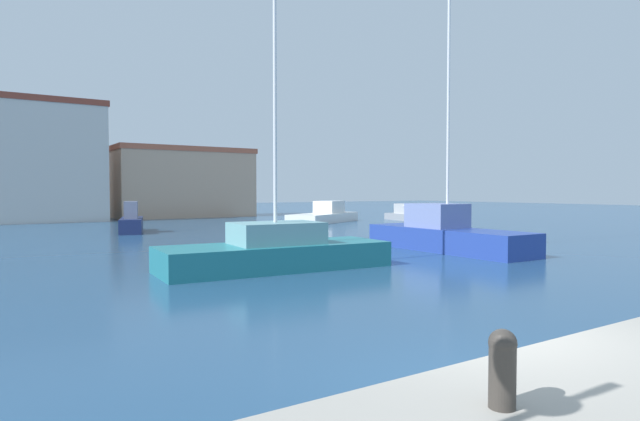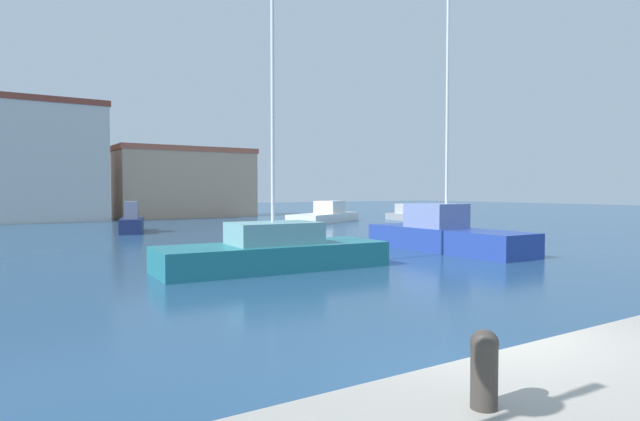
% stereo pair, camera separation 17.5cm
% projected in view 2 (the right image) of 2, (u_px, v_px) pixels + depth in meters
% --- Properties ---
extents(water, '(160.00, 160.00, 0.00)m').
position_uv_depth(water, '(382.00, 235.00, 31.83)').
color(water, navy).
rests_on(water, ground).
extents(mooring_bollard, '(0.23, 0.23, 0.66)m').
position_uv_depth(mooring_bollard, '(484.00, 365.00, 4.36)').
color(mooring_bollard, '#38332D').
rests_on(mooring_bollard, pier_quay).
extents(sailboat_blue_center_channel, '(2.35, 8.22, 14.00)m').
position_uv_depth(sailboat_blue_center_channel, '(444.00, 233.00, 23.41)').
color(sailboat_blue_center_channel, '#233D93').
rests_on(sailboat_blue_center_channel, water).
extents(sailboat_teal_distant_east, '(7.90, 3.09, 11.83)m').
position_uv_depth(sailboat_teal_distant_east, '(273.00, 251.00, 17.85)').
color(sailboat_teal_distant_east, '#1E707A').
rests_on(sailboat_teal_distant_east, water).
extents(motorboat_white_near_pier, '(8.44, 6.40, 1.77)m').
position_uv_depth(motorboat_white_near_pier, '(326.00, 215.00, 44.58)').
color(motorboat_white_near_pier, white).
rests_on(motorboat_white_near_pier, water).
extents(motorboat_navy_far_left, '(2.54, 4.91, 1.98)m').
position_uv_depth(motorboat_navy_far_left, '(132.00, 222.00, 33.72)').
color(motorboat_navy_far_left, '#19234C').
rests_on(motorboat_navy_far_left, water).
extents(motorboat_grey_inner_mooring, '(1.92, 4.76, 1.48)m').
position_uv_depth(motorboat_grey_inner_mooring, '(406.00, 215.00, 47.13)').
color(motorboat_grey_inner_mooring, gray).
rests_on(motorboat_grey_inner_mooring, water).
extents(yacht_club, '(12.64, 6.68, 10.28)m').
position_uv_depth(yacht_club, '(25.00, 161.00, 44.54)').
color(yacht_club, beige).
rests_on(yacht_club, ground).
extents(warehouse_block, '(13.53, 6.16, 6.92)m').
position_uv_depth(warehouse_block, '(185.00, 182.00, 53.22)').
color(warehouse_block, tan).
rests_on(warehouse_block, ground).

